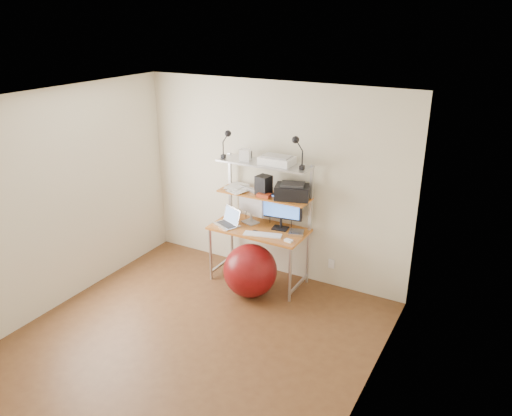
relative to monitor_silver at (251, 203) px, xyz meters
The scene contains 20 objects.
room 1.59m from the monitor_silver, 83.51° to the right, with size 3.60×3.60×3.60m.
computer_desk 0.19m from the monitor_silver, 17.23° to the right, with size 1.20×0.60×1.57m.
wall_outlet 1.26m from the monitor_silver, 12.47° to the left, with size 0.08×0.01×0.12m, color white.
monitor_silver is the anchor object (origin of this frame).
monitor_black 0.42m from the monitor_silver, ahead, with size 0.53×0.17×0.53m.
laptop 0.36m from the monitor_silver, 134.78° to the right, with size 0.39×0.36×0.28m.
keyboard 0.49m from the monitor_silver, 41.46° to the right, with size 0.46×0.13×0.01m, color white.
mouse 0.77m from the monitor_silver, 23.74° to the right, with size 0.10×0.06×0.03m, color white.
mac_mini 0.70m from the monitor_silver, ahead, with size 0.18×0.18×0.03m, color #B9BABE.
phone 0.41m from the monitor_silver, 55.55° to the right, with size 0.06×0.12×0.01m, color black.
printer 0.60m from the monitor_silver, ahead, with size 0.47×0.39×0.20m.
nas_cube 0.32m from the monitor_silver, ahead, with size 0.16×0.16×0.24m, color black.
red_box 0.30m from the monitor_silver, 20.63° to the right, with size 0.16×0.11×0.04m, color #AC3A1B.
scanner 0.69m from the monitor_silver, ahead, with size 0.40×0.26×0.11m.
box_white 0.63m from the monitor_silver, 154.51° to the right, with size 0.12×0.10×0.14m, color white.
box_grey 0.61m from the monitor_silver, 145.02° to the left, with size 0.09×0.09×0.09m, color #2D2D2F.
clip_lamp_left 0.87m from the monitor_silver, 168.51° to the right, with size 0.14×0.08×0.36m.
clip_lamp_right 1.04m from the monitor_silver, ahead, with size 0.15×0.08×0.38m.
exercise_ball 0.85m from the monitor_silver, 61.93° to the right, with size 0.65×0.65×0.65m, color maroon.
paper_stack 0.26m from the monitor_silver, behind, with size 0.39×0.41×0.03m.
Camera 1 is at (2.71, -3.54, 3.23)m, focal length 35.00 mm.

